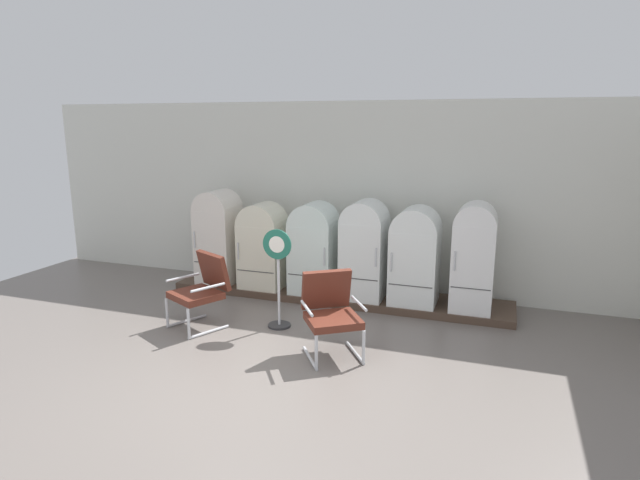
# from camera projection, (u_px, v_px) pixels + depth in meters

# --- Properties ---
(ground) EXTENTS (12.00, 10.00, 0.05)m
(ground) POSITION_uv_depth(u_px,v_px,m) (253.00, 385.00, 5.79)
(ground) COLOR slate
(back_wall) EXTENTS (11.76, 0.12, 3.14)m
(back_wall) POSITION_uv_depth(u_px,v_px,m) (349.00, 197.00, 8.80)
(back_wall) COLOR silver
(back_wall) RESTS_ON ground
(display_plinth) EXTENTS (5.50, 0.95, 0.11)m
(display_plinth) POSITION_uv_depth(u_px,v_px,m) (337.00, 295.00, 8.55)
(display_plinth) COLOR #49372A
(display_plinth) RESTS_ON ground
(refrigerator_0) EXTENTS (0.64, 0.66, 1.58)m
(refrigerator_0) POSITION_uv_depth(u_px,v_px,m) (218.00, 234.00, 8.93)
(refrigerator_0) COLOR silver
(refrigerator_0) RESTS_ON display_plinth
(refrigerator_1) EXTENTS (0.70, 0.62, 1.41)m
(refrigerator_1) POSITION_uv_depth(u_px,v_px,m) (263.00, 243.00, 8.66)
(refrigerator_1) COLOR silver
(refrigerator_1) RESTS_ON display_plinth
(refrigerator_2) EXTENTS (0.70, 0.66, 1.46)m
(refrigerator_2) POSITION_uv_depth(u_px,v_px,m) (314.00, 246.00, 8.38)
(refrigerator_2) COLOR silver
(refrigerator_2) RESTS_ON display_plinth
(refrigerator_3) EXTENTS (0.65, 0.69, 1.53)m
(refrigerator_3) POSITION_uv_depth(u_px,v_px,m) (364.00, 247.00, 8.12)
(refrigerator_3) COLOR white
(refrigerator_3) RESTS_ON display_plinth
(refrigerator_4) EXTENTS (0.69, 0.70, 1.47)m
(refrigerator_4) POSITION_uv_depth(u_px,v_px,m) (415.00, 253.00, 7.87)
(refrigerator_4) COLOR white
(refrigerator_4) RESTS_ON display_plinth
(refrigerator_5) EXTENTS (0.59, 0.70, 1.57)m
(refrigerator_5) POSITION_uv_depth(u_px,v_px,m) (474.00, 253.00, 7.58)
(refrigerator_5) COLOR white
(refrigerator_5) RESTS_ON display_plinth
(armchair_left) EXTENTS (0.87, 0.90, 1.03)m
(armchair_left) POSITION_uv_depth(u_px,v_px,m) (202.00, 287.00, 7.28)
(armchair_left) COLOR silver
(armchair_left) RESTS_ON ground
(armchair_right) EXTENTS (0.90, 0.93, 1.03)m
(armchair_right) POSITION_uv_depth(u_px,v_px,m) (331.00, 310.00, 6.39)
(armchair_right) COLOR silver
(armchair_right) RESTS_ON ground
(sign_stand) EXTENTS (0.41, 0.32, 1.40)m
(sign_stand) POSITION_uv_depth(u_px,v_px,m) (278.00, 283.00, 7.23)
(sign_stand) COLOR #2D2D30
(sign_stand) RESTS_ON ground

